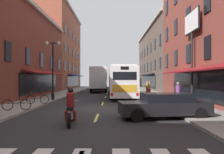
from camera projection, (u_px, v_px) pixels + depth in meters
name	position (u px, v px, depth m)	size (l,w,h in m)	color
ground_plane	(100.00, 109.00, 15.07)	(34.80, 80.00, 0.10)	#28282B
lane_centre_dashes	(100.00, 109.00, 14.82)	(0.14, 73.90, 0.01)	#DBCC4C
sidewalk_left	(15.00, 107.00, 15.10)	(3.00, 80.00, 0.14)	gray
sidewalk_right	(186.00, 108.00, 15.03)	(3.00, 80.00, 0.14)	gray
billboard_sign	(192.00, 33.00, 17.18)	(0.40, 2.97, 7.20)	black
transit_bus	(121.00, 81.00, 24.46)	(2.87, 11.34, 3.33)	white
box_truck	(99.00, 79.00, 33.52)	(2.65, 7.48, 3.75)	white
sedan_near	(164.00, 105.00, 11.40)	(4.74, 2.32, 1.31)	black
sedan_mid	(102.00, 85.00, 44.63)	(1.97, 4.27, 1.33)	silver
motorcycle_rider	(71.00, 109.00, 9.89)	(0.64, 2.07, 1.66)	black
bicycle_near	(37.00, 99.00, 16.72)	(1.71, 0.48, 0.91)	black
bicycle_mid	(17.00, 104.00, 13.34)	(1.69, 0.50, 0.91)	black
pedestrian_mid	(178.00, 93.00, 16.91)	(0.36, 0.36, 1.65)	#4C4C51
pedestrian_far	(147.00, 87.00, 27.73)	(0.36, 0.36, 1.61)	maroon
pedestrian_rear	(149.00, 88.00, 24.84)	(0.36, 0.36, 1.59)	maroon
street_lamp_twin	(53.00, 67.00, 19.90)	(1.42, 0.32, 5.30)	black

